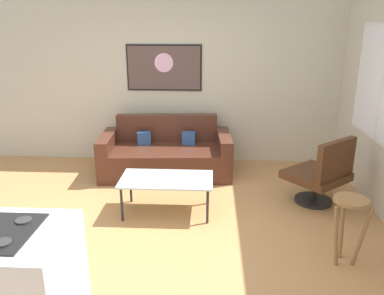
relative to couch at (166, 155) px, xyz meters
The scene contains 8 objects.
ground 1.81m from the couch, 87.47° to the right, with size 6.40×6.40×0.04m, color #B5834D.
back_wall 1.29m from the couch, 82.98° to the left, with size 6.40×0.05×2.80m, color beige.
couch is the anchor object (origin of this frame).
coffee_table 1.30m from the couch, 83.02° to the right, with size 1.09×0.60×0.44m.
armchair 2.28m from the couch, 25.34° to the right, with size 0.92×0.92×0.88m.
bar_stool 2.98m from the couch, 48.51° to the right, with size 0.36×0.36×0.67m.
wall_painting 1.38m from the couch, 97.51° to the left, with size 1.18×0.03×0.72m.
window 3.06m from the couch, 18.37° to the right, with size 0.03×1.60×1.38m.
Camera 1 is at (0.60, -3.69, 2.20)m, focal length 35.96 mm.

